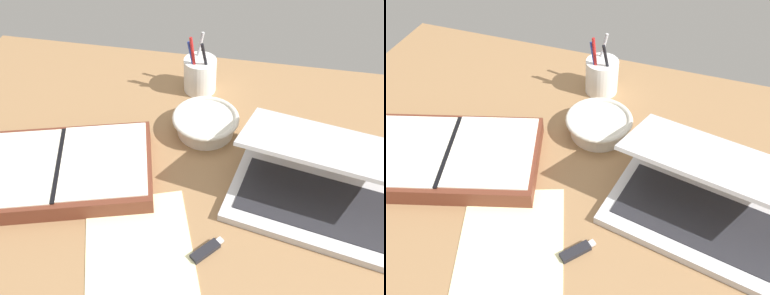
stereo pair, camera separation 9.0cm
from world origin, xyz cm
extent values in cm
cube|color=#936D47|center=(0.00, 0.00, 1.00)|extent=(140.00, 100.00, 2.00)
cube|color=silver|center=(26.66, -1.60, 2.90)|extent=(38.35, 26.59, 1.80)
cube|color=#232328|center=(26.66, -1.60, 3.92)|extent=(33.14, 20.20, 0.24)
cube|color=silver|center=(27.97, 5.22, 13.45)|extent=(38.21, 25.81, 7.20)
cube|color=silver|center=(27.88, 4.77, 13.30)|extent=(35.05, 23.24, 6.10)
cylinder|color=silver|center=(0.90, 17.31, 4.15)|extent=(13.58, 13.58, 4.31)
torus|color=silver|center=(0.90, 17.31, 6.31)|extent=(15.98, 15.98, 1.28)
cylinder|color=white|center=(-3.33, 33.77, 6.61)|extent=(8.56, 8.56, 9.23)
cylinder|color=black|center=(-1.45, 32.36, 10.40)|extent=(2.92, 3.61, 14.64)
cylinder|color=#233899|center=(-4.56, 31.77, 10.02)|extent=(4.01, 2.79, 13.81)
cylinder|color=#B21E1E|center=(-4.50, 31.73, 10.70)|extent=(2.88, 1.99, 15.38)
cylinder|color=#B7B7BC|center=(-4.46, 35.84, 10.36)|extent=(3.39, 2.21, 14.64)
cube|color=brown|center=(-27.45, -3.04, 4.03)|extent=(44.25, 33.87, 4.06)
cube|color=silver|center=(-36.55, -5.71, 6.21)|extent=(23.58, 25.96, 0.30)
cube|color=silver|center=(-18.35, -0.36, 6.21)|extent=(23.58, 25.96, 0.30)
cube|color=black|center=(-27.45, -3.04, 6.36)|extent=(6.89, 21.05, 0.30)
cube|color=#B7B7BC|center=(-15.93, -8.46, 2.60)|extent=(9.11, 5.61, 0.30)
cube|color=#B7B7BC|center=(-15.93, -8.46, 2.30)|extent=(9.74, 1.88, 0.30)
torus|color=#232328|center=(-21.33, -11.34, 2.30)|extent=(3.90, 3.90, 0.70)
torus|color=#232328|center=(-22.03, -8.89, 2.30)|extent=(3.90, 3.90, 0.70)
cube|color=#F4EFB2|center=(-5.32, -19.63, 2.08)|extent=(28.86, 34.92, 0.16)
cube|color=black|center=(6.33, -15.92, 2.50)|extent=(5.44, 5.84, 1.00)
cube|color=silver|center=(8.68, -13.20, 2.50)|extent=(1.69, 1.69, 0.60)
camera|label=1|loc=(11.82, -58.68, 72.43)|focal=40.00mm
camera|label=2|loc=(20.53, -56.41, 72.43)|focal=40.00mm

